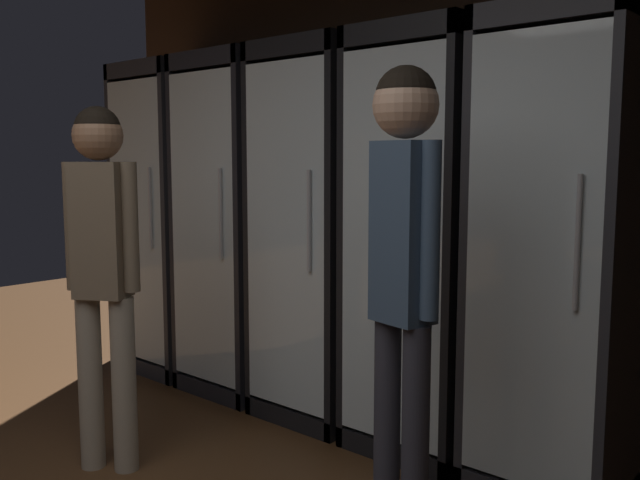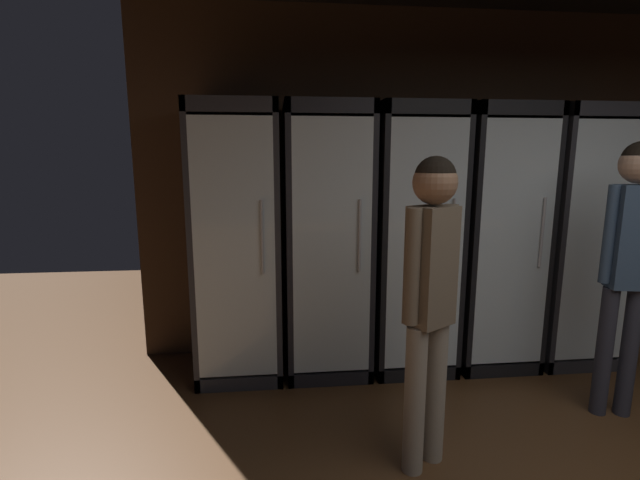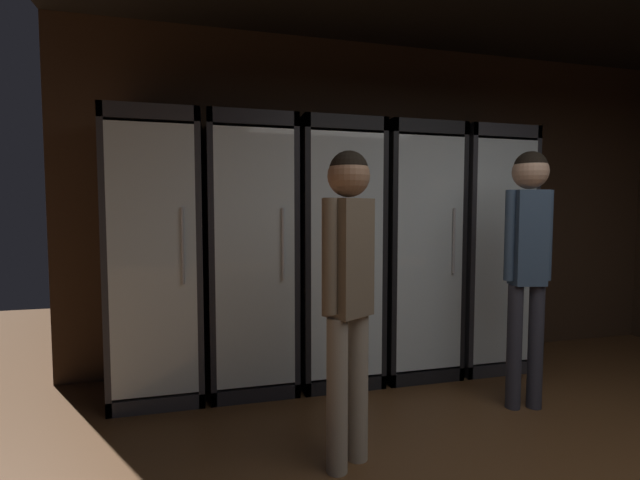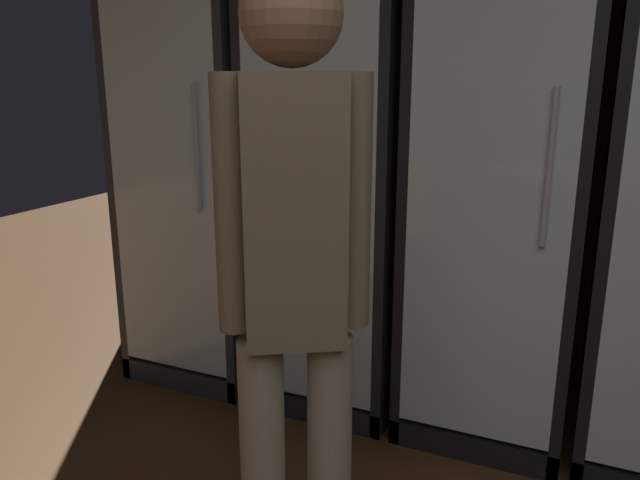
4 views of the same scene
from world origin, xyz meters
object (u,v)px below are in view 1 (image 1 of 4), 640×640
(cooler_far_left, at_px, (208,290))
(cooler_right, at_px, (460,297))
(cooler_left, at_px, (286,293))
(cooler_center, at_px, (370,294))
(shopper_far, at_px, (211,296))
(shopper_near, at_px, (518,308))
(cooler_far_right, at_px, (557,299))

(cooler_far_left, relative_size, cooler_right, 1.00)
(cooler_far_left, relative_size, cooler_left, 1.00)
(cooler_center, height_order, shopper_far, cooler_center)
(cooler_right, height_order, shopper_far, cooler_right)
(shopper_far, bearing_deg, shopper_near, 7.32)
(cooler_right, relative_size, cooler_far_right, 1.00)
(cooler_far_left, relative_size, shopper_near, 1.21)
(shopper_far, bearing_deg, cooler_left, 78.96)
(shopper_near, bearing_deg, cooler_left, 155.62)
(cooler_far_right, relative_size, shopper_far, 1.17)
(cooler_right, height_order, cooler_far_right, same)
(cooler_center, distance_m, shopper_near, 1.37)
(cooler_far_left, distance_m, cooler_center, 1.48)
(cooler_center, relative_size, cooler_right, 1.00)
(cooler_left, relative_size, cooler_center, 1.00)
(cooler_center, xyz_separation_m, cooler_right, (0.74, 0.00, -0.01))
(cooler_far_right, distance_m, shopper_far, 2.66)
(cooler_far_left, bearing_deg, shopper_far, -64.33)
(cooler_right, bearing_deg, cooler_center, -179.94)
(cooler_left, bearing_deg, cooler_far_right, -0.06)
(cooler_right, distance_m, shopper_far, 2.01)
(cooler_center, height_order, cooler_right, same)
(cooler_far_right, bearing_deg, cooler_center, -179.99)
(cooler_far_left, xyz_separation_m, cooler_right, (2.21, -0.00, 0.00))
(cooler_right, xyz_separation_m, cooler_far_right, (0.74, -0.00, 0.00))
(cooler_far_left, distance_m, cooler_far_right, 2.95)
(cooler_center, relative_size, shopper_near, 1.21)
(cooler_left, xyz_separation_m, cooler_far_right, (2.22, -0.00, 0.01))
(cooler_right, xyz_separation_m, shopper_far, (-1.69, -1.09, 0.10))
(cooler_right, bearing_deg, cooler_far_right, -0.03)
(cooler_far_right, bearing_deg, cooler_right, 179.97)
(cooler_far_left, relative_size, shopper_far, 1.17)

